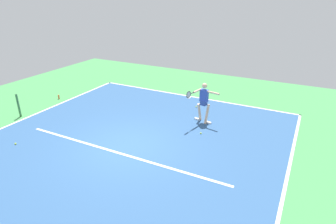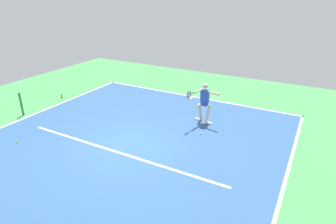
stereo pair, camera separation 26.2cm
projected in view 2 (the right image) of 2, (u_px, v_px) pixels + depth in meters
The scene contains 13 objects.
ground_plane at pixel (126, 145), 10.38m from camera, with size 21.71×21.71×0.00m, color #428E4C.
court_surface at pixel (126, 145), 10.38m from camera, with size 10.95×11.99×0.00m, color #2D5484.
court_line_baseline_near at pixel (193, 97), 15.17m from camera, with size 10.95×0.10×0.01m, color white.
court_line_sideline_left at pixel (282, 192), 7.98m from camera, with size 0.10×11.99×0.01m, color white.
court_line_sideline_right at pixel (29, 116), 12.77m from camera, with size 0.10×11.99×0.01m, color white.
court_line_service at pixel (117, 152), 9.95m from camera, with size 8.21×0.10×0.01m, color white.
court_line_centre_mark at pixel (191, 98), 15.01m from camera, with size 0.10×0.30×0.01m, color white.
net_post at pixel (21, 104), 12.72m from camera, with size 0.09×0.09×1.07m, color #38753D.
tennis_player at pixel (204, 100), 11.83m from camera, with size 1.11×1.19×1.75m.
tennis_ball_near_service_line at pixel (17, 142), 10.56m from camera, with size 0.07×0.07×0.07m, color #C6E53D.
tennis_ball_near_player at pixel (201, 134), 11.17m from camera, with size 0.07×0.07×0.07m, color #CCE033.
tennis_ball_by_baseline at pixel (198, 107), 13.75m from camera, with size 0.07×0.07×0.07m, color #CCE033.
water_bottle at pixel (62, 96), 14.94m from camera, with size 0.07×0.07×0.22m, color #D84C1E.
Camera 2 is at (-5.70, 7.20, 5.22)m, focal length 30.31 mm.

